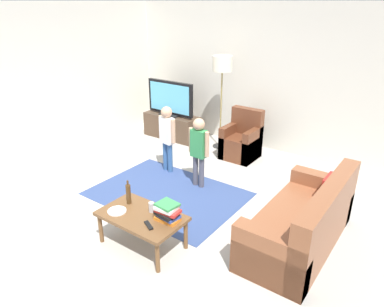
{
  "coord_description": "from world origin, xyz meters",
  "views": [
    {
      "loc": [
        2.81,
        -3.28,
        2.7
      ],
      "look_at": [
        0.0,
        0.6,
        0.65
      ],
      "focal_mm": 33.51,
      "sensor_mm": 36.0,
      "label": 1
    }
  ],
  "objects_px": {
    "tv": "(170,99)",
    "floor_lamp": "(222,69)",
    "bottle": "(128,194)",
    "armchair": "(242,142)",
    "child_near_tv": "(167,133)",
    "coffee_table": "(142,218)",
    "tv_remote": "(149,225)",
    "tv_stand": "(172,126)",
    "soda_can": "(151,207)",
    "plate": "(117,211)",
    "child_center": "(199,146)",
    "book_stack": "(167,212)",
    "couch": "(305,225)"
  },
  "relations": [
    {
      "from": "couch",
      "to": "tv_remote",
      "type": "height_order",
      "value": "couch"
    },
    {
      "from": "tv",
      "to": "bottle",
      "type": "bearing_deg",
      "value": -59.49
    },
    {
      "from": "tv",
      "to": "soda_can",
      "type": "distance_m",
      "value": 3.61
    },
    {
      "from": "coffee_table",
      "to": "tv_remote",
      "type": "relative_size",
      "value": 5.88
    },
    {
      "from": "tv_stand",
      "to": "tv_remote",
      "type": "relative_size",
      "value": 7.06
    },
    {
      "from": "soda_can",
      "to": "bottle",
      "type": "bearing_deg",
      "value": -176.73
    },
    {
      "from": "couch",
      "to": "floor_lamp",
      "type": "xyz_separation_m",
      "value": [
        -2.48,
        2.11,
        1.25
      ]
    },
    {
      "from": "soda_can",
      "to": "couch",
      "type": "bearing_deg",
      "value": 33.2
    },
    {
      "from": "coffee_table",
      "to": "plate",
      "type": "xyz_separation_m",
      "value": [
        -0.28,
        -0.12,
        0.06
      ]
    },
    {
      "from": "floor_lamp",
      "to": "child_center",
      "type": "height_order",
      "value": "floor_lamp"
    },
    {
      "from": "couch",
      "to": "coffee_table",
      "type": "distance_m",
      "value": 1.91
    },
    {
      "from": "floor_lamp",
      "to": "child_center",
      "type": "bearing_deg",
      "value": -69.47
    },
    {
      "from": "tv_stand",
      "to": "child_near_tv",
      "type": "bearing_deg",
      "value": -53.31
    },
    {
      "from": "child_center",
      "to": "soda_can",
      "type": "distance_m",
      "value": 1.55
    },
    {
      "from": "tv_stand",
      "to": "tv",
      "type": "height_order",
      "value": "tv"
    },
    {
      "from": "coffee_table",
      "to": "soda_can",
      "type": "relative_size",
      "value": 8.33
    },
    {
      "from": "book_stack",
      "to": "plate",
      "type": "xyz_separation_m",
      "value": [
        -0.6,
        -0.21,
        -0.1
      ]
    },
    {
      "from": "tv",
      "to": "floor_lamp",
      "type": "distance_m",
      "value": 1.32
    },
    {
      "from": "plate",
      "to": "bottle",
      "type": "bearing_deg",
      "value": 95.27
    },
    {
      "from": "book_stack",
      "to": "coffee_table",
      "type": "bearing_deg",
      "value": -163.97
    },
    {
      "from": "soda_can",
      "to": "plate",
      "type": "bearing_deg",
      "value": -143.95
    },
    {
      "from": "tv_remote",
      "to": "plate",
      "type": "height_order",
      "value": "plate"
    },
    {
      "from": "floor_lamp",
      "to": "child_center",
      "type": "xyz_separation_m",
      "value": [
        0.6,
        -1.61,
        -0.88
      ]
    },
    {
      "from": "tv",
      "to": "tv_remote",
      "type": "relative_size",
      "value": 6.47
    },
    {
      "from": "armchair",
      "to": "soda_can",
      "type": "xyz_separation_m",
      "value": [
        0.38,
        -2.91,
        0.18
      ]
    },
    {
      "from": "couch",
      "to": "plate",
      "type": "height_order",
      "value": "couch"
    },
    {
      "from": "couch",
      "to": "armchair",
      "type": "relative_size",
      "value": 2.0
    },
    {
      "from": "armchair",
      "to": "coffee_table",
      "type": "relative_size",
      "value": 0.9
    },
    {
      "from": "tv",
      "to": "bottle",
      "type": "distance_m",
      "value": 3.43
    },
    {
      "from": "child_near_tv",
      "to": "coffee_table",
      "type": "relative_size",
      "value": 1.14
    },
    {
      "from": "couch",
      "to": "tv_remote",
      "type": "relative_size",
      "value": 10.59
    },
    {
      "from": "bottle",
      "to": "floor_lamp",
      "type": "bearing_deg",
      "value": 101.28
    },
    {
      "from": "couch",
      "to": "book_stack",
      "type": "height_order",
      "value": "couch"
    },
    {
      "from": "child_center",
      "to": "book_stack",
      "type": "xyz_separation_m",
      "value": [
        0.64,
        -1.52,
        -0.14
      ]
    },
    {
      "from": "couch",
      "to": "plate",
      "type": "distance_m",
      "value": 2.21
    },
    {
      "from": "tv_stand",
      "to": "bottle",
      "type": "distance_m",
      "value": 3.45
    },
    {
      "from": "tv",
      "to": "coffee_table",
      "type": "bearing_deg",
      "value": -56.23
    },
    {
      "from": "book_stack",
      "to": "bottle",
      "type": "distance_m",
      "value": 0.62
    },
    {
      "from": "child_near_tv",
      "to": "book_stack",
      "type": "height_order",
      "value": "child_near_tv"
    },
    {
      "from": "coffee_table",
      "to": "bottle",
      "type": "distance_m",
      "value": 0.36
    },
    {
      "from": "floor_lamp",
      "to": "tv_remote",
      "type": "distance_m",
      "value": 3.7
    },
    {
      "from": "soda_can",
      "to": "child_center",
      "type": "bearing_deg",
      "value": 103.96
    },
    {
      "from": "tv_stand",
      "to": "tv_remote",
      "type": "height_order",
      "value": "tv_stand"
    },
    {
      "from": "armchair",
      "to": "tv_remote",
      "type": "bearing_deg",
      "value": -80.16
    },
    {
      "from": "tv_stand",
      "to": "child_near_tv",
      "type": "height_order",
      "value": "child_near_tv"
    },
    {
      "from": "armchair",
      "to": "child_near_tv",
      "type": "height_order",
      "value": "child_near_tv"
    },
    {
      "from": "tv_stand",
      "to": "child_center",
      "type": "xyz_separation_m",
      "value": [
        1.71,
        -1.45,
        0.42
      ]
    },
    {
      "from": "coffee_table",
      "to": "plate",
      "type": "height_order",
      "value": "plate"
    },
    {
      "from": "armchair",
      "to": "child_near_tv",
      "type": "xyz_separation_m",
      "value": [
        -0.73,
        -1.27,
        0.39
      ]
    },
    {
      "from": "tv",
      "to": "book_stack",
      "type": "relative_size",
      "value": 3.76
    }
  ]
}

